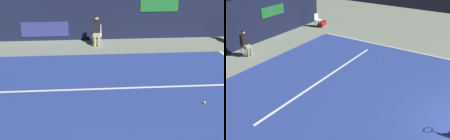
# 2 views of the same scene
# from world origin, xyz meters

# --- Properties ---
(ground_plane) EXTENTS (29.51, 29.51, 0.00)m
(ground_plane) POSITION_xyz_m (0.00, 4.45, 0.00)
(ground_plane) COLOR gray
(court_surface) EXTENTS (10.21, 10.90, 0.01)m
(court_surface) POSITION_xyz_m (0.00, 4.45, 0.01)
(court_surface) COLOR navy
(court_surface) RESTS_ON ground
(line_service) EXTENTS (7.97, 0.10, 0.01)m
(line_service) POSITION_xyz_m (0.00, 6.36, 0.01)
(line_service) COLOR white
(line_service) RESTS_ON court_surface
(back_wall) EXTENTS (14.38, 0.33, 2.60)m
(back_wall) POSITION_xyz_m (-0.00, 12.42, 1.30)
(back_wall) COLOR #141933
(back_wall) RESTS_ON ground
(line_judge_on_chair) EXTENTS (0.46, 0.55, 1.32)m
(line_judge_on_chair) POSITION_xyz_m (-0.12, 11.32, 0.69)
(line_judge_on_chair) COLOR white
(line_judge_on_chair) RESTS_ON ground
(tennis_ball) EXTENTS (0.07, 0.07, 0.07)m
(tennis_ball) POSITION_xyz_m (2.72, 5.09, 0.05)
(tennis_ball) COLOR #CCE033
(tennis_ball) RESTS_ON court_surface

